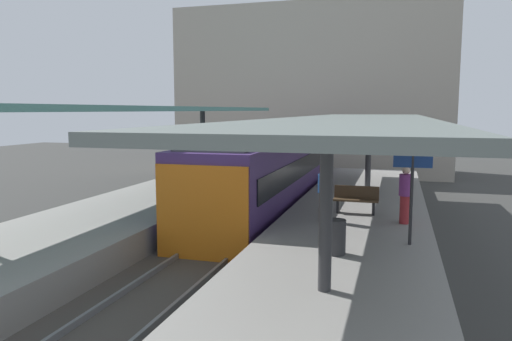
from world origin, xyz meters
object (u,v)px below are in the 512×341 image
Objects in this scene: litter_bin at (336,237)px; passenger_mid_platform at (171,168)px; passenger_near_bench at (324,193)px; platform_bench at (356,199)px; platform_sign at (412,179)px; commuter_train at (274,170)px; passenger_far_end at (405,194)px.

passenger_mid_platform reaches higher than litter_bin.
passenger_near_bench is (-0.77, 3.26, 0.43)m from litter_bin.
platform_sign is (1.57, -3.32, 1.16)m from platform_bench.
platform_bench is 0.63× the size of platform_sign.
platform_bench is at bearing -48.77° from commuter_train.
platform_bench is 8.44m from passenger_mid_platform.
platform_sign is (5.35, -7.63, 0.90)m from commuter_train.
commuter_train reaches higher than passenger_near_bench.
commuter_train reaches higher than platform_bench.
litter_bin is (-1.63, -1.29, -1.22)m from platform_sign.
platform_sign reaches higher than passenger_near_bench.
commuter_train is 9.83× the size of passenger_near_bench.
passenger_near_bench is 2.31m from passenger_far_end.
passenger_near_bench is (-2.40, 1.97, -0.79)m from platform_sign.
platform_sign reaches higher than litter_bin.
commuter_train is at bearing 18.26° from passenger_mid_platform.
passenger_far_end is (1.52, 3.57, 0.46)m from litter_bin.
litter_bin is at bearing -43.98° from passenger_mid_platform.
platform_sign is at bearing -33.53° from passenger_mid_platform.
platform_sign reaches higher than passenger_mid_platform.
platform_sign is at bearing 38.45° from litter_bin.
platform_bench is at bearing 89.23° from litter_bin.
commuter_train is 5.74m from platform_bench.
platform_bench is 3.85m from platform_sign.
litter_bin is 3.38m from passenger_near_bench.
litter_bin is at bearing -76.77° from passenger_near_bench.
commuter_train is 6.39m from passenger_near_bench.
passenger_far_end is (5.25, -5.36, 0.13)m from commuter_train.
platform_bench is 1.75× the size of litter_bin.
litter_bin is at bearing -113.13° from passenger_far_end.
passenger_near_bench reaches higher than platform_bench.
commuter_train reaches higher than platform_sign.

